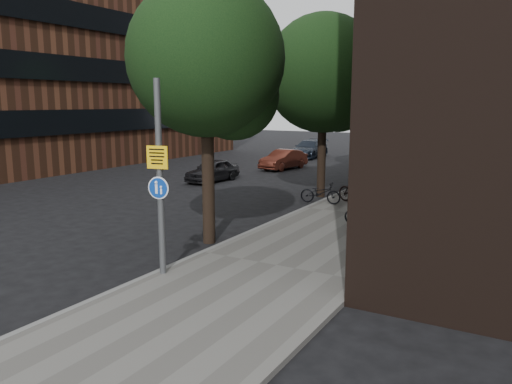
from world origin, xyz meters
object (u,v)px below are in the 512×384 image
Objects in this scene: signpost at (160,178)px; parked_car_near at (213,170)px; parked_bike_facade_near at (368,213)px; pedestrian at (359,204)px.

parked_car_near is at bearing 109.01° from signpost.
parked_car_near is (-10.16, 5.72, 0.06)m from parked_bike_facade_near.
pedestrian is at bearing 54.62° from signpost.
parked_car_near is at bearing 44.67° from parked_bike_facade_near.
signpost reaches higher than parked_bike_facade_near.
pedestrian is (2.73, 6.09, -1.41)m from signpost.
pedestrian is 0.50× the size of parked_car_near.
pedestrian reaches higher than parked_bike_facade_near.
pedestrian is 0.97m from parked_bike_facade_near.
parked_car_near reaches higher than parked_bike_facade_near.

